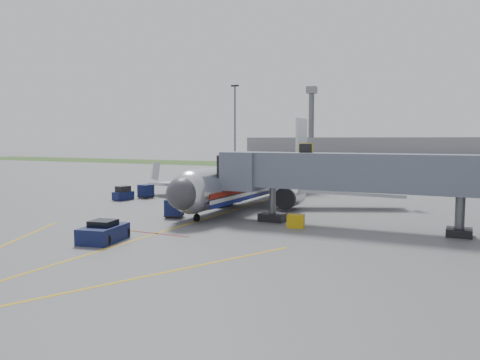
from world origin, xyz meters
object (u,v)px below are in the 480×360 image
at_px(baggage_tug, 123,194).
at_px(belt_loader, 222,202).
at_px(airliner, 257,180).
at_px(pushback_tug, 103,233).
at_px(ramp_worker, 227,194).

bearing_deg(baggage_tug, belt_loader, 3.12).
height_order(baggage_tug, belt_loader, belt_loader).
height_order(airliner, pushback_tug, airliner).
bearing_deg(ramp_worker, airliner, -72.15).
bearing_deg(pushback_tug, belt_loader, 92.31).
height_order(baggage_tug, ramp_worker, baggage_tug).
bearing_deg(pushback_tug, ramp_worker, 96.29).
distance_m(pushback_tug, ramp_worker, 24.28).
distance_m(belt_loader, ramp_worker, 5.19).
distance_m(pushback_tug, belt_loader, 19.32).
xyz_separation_m(belt_loader, ramp_worker, (-1.88, 4.83, 0.28)).
distance_m(airliner, baggage_tug, 16.23).
relative_size(baggage_tug, belt_loader, 0.66).
xyz_separation_m(airliner, pushback_tug, (-1.72, -23.17, -2.01)).
bearing_deg(airliner, belt_loader, -122.97).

